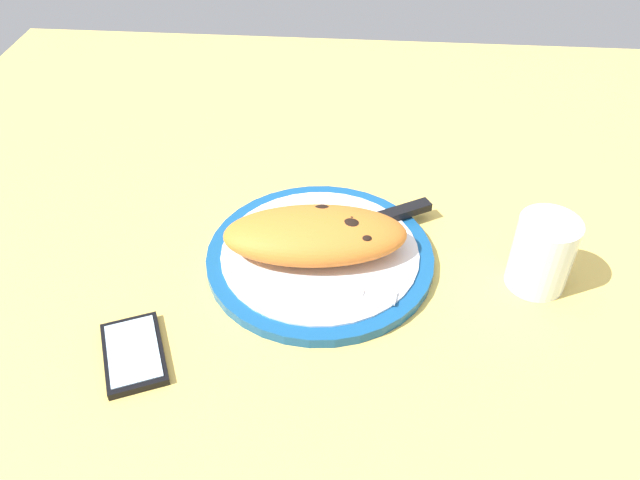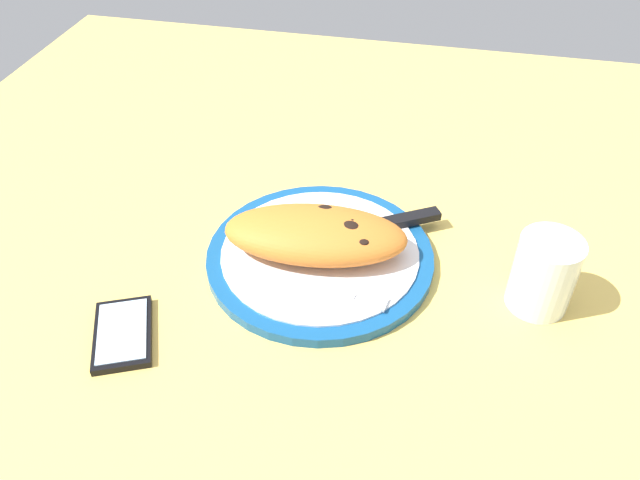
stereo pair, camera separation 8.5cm
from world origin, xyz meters
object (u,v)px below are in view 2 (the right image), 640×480
Objects in this scene: plate at (320,256)px; fork at (336,291)px; calzone at (315,235)px; smartphone at (123,333)px; knife at (383,225)px; water_glass at (543,277)px.

plate is 1.87× the size of fork.
calzone reaches higher than smartphone.
fork is at bearing -105.72° from knife.
fork is 14.65cm from knife.
plate is 3.05× the size of water_glass.
fork is 26.83cm from smartphone.
water_glass is (28.91, -1.77, 3.68)cm from plate.
fork is 1.63× the size of water_glass.
water_glass is at bearing -3.32° from calzone.
plate reaches higher than smartphone.
calzone is (-0.61, -0.06, 3.80)cm from plate.
calzone is 1.13× the size of knife.
calzone is at bearing 42.75° from smartphone.
knife is 2.23× the size of water_glass.
plate is 29.19cm from water_glass.
water_glass is at bearing 12.45° from fork.
plate is 1.21× the size of calzone.
knife reaches higher than fork.
water_glass reaches higher than calzone.
calzone is at bearing -174.46° from plate.
calzone is at bearing 120.87° from fork.
plate is 27.71cm from smartphone.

